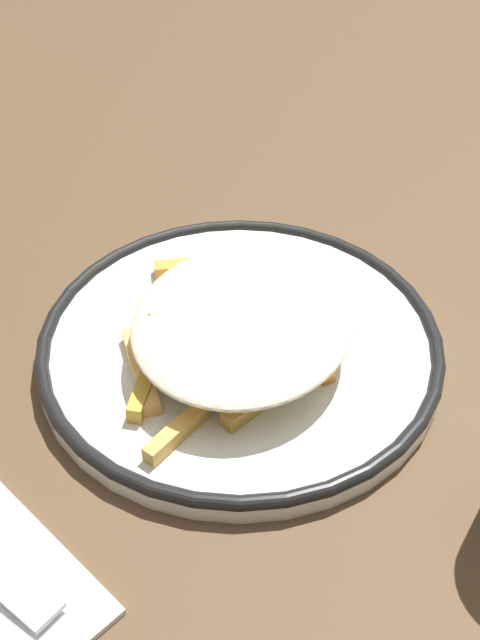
# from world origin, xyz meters

# --- Properties ---
(ground_plane) EXTENTS (2.60, 2.60, 0.00)m
(ground_plane) POSITION_xyz_m (0.00, 0.00, 0.00)
(ground_plane) COLOR brown
(plate) EXTENTS (0.29, 0.29, 0.02)m
(plate) POSITION_xyz_m (0.00, 0.00, 0.01)
(plate) COLOR white
(plate) RESTS_ON ground_plane
(fries_heap) EXTENTS (0.22, 0.22, 0.04)m
(fries_heap) POSITION_xyz_m (0.01, 0.01, 0.04)
(fries_heap) COLOR #E7A956
(fries_heap) RESTS_ON plate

